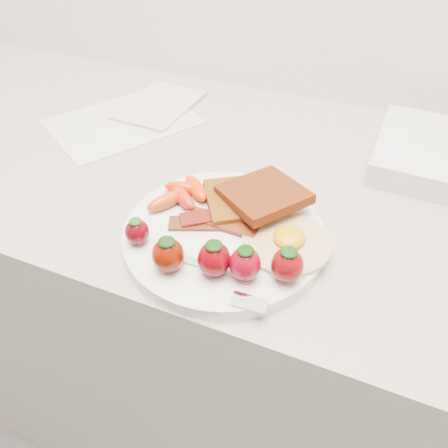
% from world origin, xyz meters
% --- Properties ---
extents(counter, '(2.00, 0.60, 0.90)m').
position_xyz_m(counter, '(0.00, 1.70, 0.45)').
color(counter, gray).
rests_on(counter, ground).
extents(plate, '(0.27, 0.27, 0.02)m').
position_xyz_m(plate, '(0.01, 1.54, 0.91)').
color(plate, white).
rests_on(plate, counter).
extents(toast_lower, '(0.13, 0.13, 0.01)m').
position_xyz_m(toast_lower, '(0.01, 1.60, 0.93)').
color(toast_lower, '#3F2308').
rests_on(toast_lower, plate).
extents(toast_upper, '(0.14, 0.14, 0.02)m').
position_xyz_m(toast_upper, '(0.04, 1.60, 0.94)').
color(toast_upper, '#3D1709').
rests_on(toast_upper, toast_lower).
extents(fried_egg, '(0.12, 0.12, 0.02)m').
position_xyz_m(fried_egg, '(0.10, 1.54, 0.92)').
color(fried_egg, beige).
rests_on(fried_egg, plate).
extents(bacon_strips, '(0.12, 0.09, 0.01)m').
position_xyz_m(bacon_strips, '(-0.00, 1.55, 0.92)').
color(bacon_strips, black).
rests_on(bacon_strips, plate).
extents(baby_carrots, '(0.08, 0.10, 0.02)m').
position_xyz_m(baby_carrots, '(-0.07, 1.57, 0.93)').
color(baby_carrots, red).
rests_on(baby_carrots, plate).
extents(strawberries, '(0.23, 0.08, 0.05)m').
position_xyz_m(strawberries, '(0.03, 1.47, 0.94)').
color(strawberries, '#4A010A').
rests_on(strawberries, plate).
extents(fork, '(0.16, 0.05, 0.00)m').
position_xyz_m(fork, '(0.04, 1.45, 0.92)').
color(fork, silver).
rests_on(fork, plate).
extents(paper_sheet, '(0.30, 0.32, 0.00)m').
position_xyz_m(paper_sheet, '(-0.29, 1.76, 0.90)').
color(paper_sheet, beige).
rests_on(paper_sheet, counter).
extents(notepad, '(0.13, 0.18, 0.01)m').
position_xyz_m(notepad, '(-0.26, 1.84, 0.91)').
color(notepad, '#D9A9BA').
rests_on(notepad, paper_sheet).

